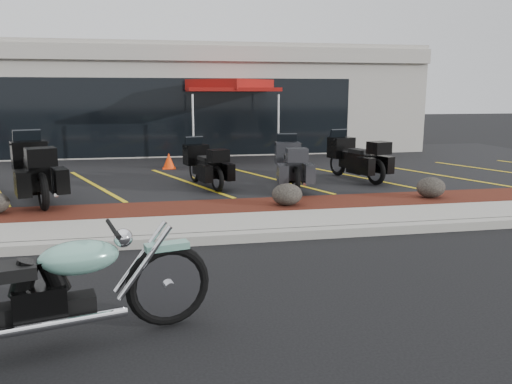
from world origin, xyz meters
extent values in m
plane|color=black|center=(0.00, 0.00, 0.00)|extent=(90.00, 90.00, 0.00)
cube|color=gray|center=(0.00, 0.90, 0.07)|extent=(24.00, 0.25, 0.15)
cube|color=gray|center=(0.00, 1.60, 0.07)|extent=(24.00, 1.20, 0.15)
cube|color=black|center=(0.00, 2.80, 0.08)|extent=(24.00, 1.20, 0.16)
cube|color=black|center=(0.00, 8.20, 0.07)|extent=(26.00, 9.60, 0.15)
cube|color=#ABA59B|center=(0.00, 14.50, 2.00)|extent=(18.00, 8.00, 4.00)
cube|color=black|center=(0.00, 10.52, 1.50)|extent=(12.00, 0.06, 2.60)
cube|color=#ABA59B|center=(0.00, 10.49, 3.60)|extent=(18.00, 0.30, 0.50)
ellipsoid|color=black|center=(1.77, 2.60, 0.37)|extent=(0.60, 0.50, 0.43)
ellipsoid|color=black|center=(4.91, 2.75, 0.38)|extent=(0.61, 0.51, 0.43)
cone|color=#FF3B08|center=(-0.40, 7.97, 0.38)|extent=(0.45, 0.45, 0.45)
cylinder|color=silver|center=(0.14, 8.54, 1.21)|extent=(0.06, 0.06, 2.13)
cylinder|color=silver|center=(2.69, 8.10, 1.21)|extent=(0.06, 0.06, 2.13)
cylinder|color=silver|center=(0.58, 11.09, 1.21)|extent=(0.06, 0.06, 2.13)
cylinder|color=silver|center=(3.13, 10.65, 1.21)|extent=(0.06, 0.06, 2.13)
cube|color=maroon|center=(1.64, 9.60, 2.41)|extent=(3.21, 3.21, 0.11)
cube|color=maroon|center=(1.64, 9.60, 2.57)|extent=(2.83, 2.83, 0.32)
camera|label=1|loc=(-0.59, -6.61, 2.31)|focal=35.00mm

